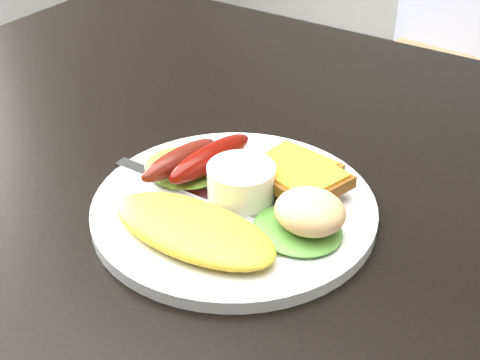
# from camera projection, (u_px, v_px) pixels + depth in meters

# --- Properties ---
(dining_table) EXTENTS (1.20, 0.80, 0.04)m
(dining_table) POSITION_uv_depth(u_px,v_px,m) (297.00, 194.00, 0.69)
(dining_table) COLOR black
(dining_table) RESTS_ON ground
(dining_chair) EXTENTS (0.46, 0.46, 0.05)m
(dining_chair) POSITION_uv_depth(u_px,v_px,m) (446.00, 91.00, 1.53)
(dining_chair) COLOR tan
(dining_chair) RESTS_ON ground
(plate) EXTENTS (0.27, 0.27, 0.01)m
(plate) POSITION_uv_depth(u_px,v_px,m) (234.00, 208.00, 0.62)
(plate) COLOR white
(plate) RESTS_ON dining_table
(lettuce_left) EXTENTS (0.10, 0.09, 0.01)m
(lettuce_left) POSITION_uv_depth(u_px,v_px,m) (184.00, 167.00, 0.66)
(lettuce_left) COLOR #56921B
(lettuce_left) RESTS_ON plate
(lettuce_right) EXTENTS (0.09, 0.09, 0.01)m
(lettuce_right) POSITION_uv_depth(u_px,v_px,m) (298.00, 229.00, 0.58)
(lettuce_right) COLOR #4C822C
(lettuce_right) RESTS_ON plate
(omelette) EXTENTS (0.16, 0.08, 0.02)m
(omelette) POSITION_uv_depth(u_px,v_px,m) (193.00, 229.00, 0.57)
(omelette) COLOR yellow
(omelette) RESTS_ON plate
(sausage_a) EXTENTS (0.04, 0.10, 0.02)m
(sausage_a) POSITION_uv_depth(u_px,v_px,m) (179.00, 160.00, 0.65)
(sausage_a) COLOR maroon
(sausage_a) RESTS_ON lettuce_left
(sausage_b) EXTENTS (0.04, 0.11, 0.03)m
(sausage_b) POSITION_uv_depth(u_px,v_px,m) (210.00, 158.00, 0.65)
(sausage_b) COLOR #6D0908
(sausage_b) RESTS_ON lettuce_left
(ramekin) EXTENTS (0.07, 0.07, 0.04)m
(ramekin) POSITION_uv_depth(u_px,v_px,m) (241.00, 184.00, 0.62)
(ramekin) COLOR white
(ramekin) RESTS_ON plate
(toast_a) EXTENTS (0.08, 0.08, 0.01)m
(toast_a) POSITION_uv_depth(u_px,v_px,m) (292.00, 172.00, 0.65)
(toast_a) COLOR olive
(toast_a) RESTS_ON plate
(toast_b) EXTENTS (0.08, 0.08, 0.01)m
(toast_b) POSITION_uv_depth(u_px,v_px,m) (305.00, 180.00, 0.62)
(toast_b) COLOR brown
(toast_b) RESTS_ON toast_a
(potato_salad) EXTENTS (0.07, 0.06, 0.03)m
(potato_salad) POSITION_uv_depth(u_px,v_px,m) (310.00, 211.00, 0.57)
(potato_salad) COLOR #FAF2B1
(potato_salad) RESTS_ON lettuce_right
(fork) EXTENTS (0.17, 0.01, 0.00)m
(fork) POSITION_uv_depth(u_px,v_px,m) (187.00, 188.00, 0.64)
(fork) COLOR #ADAFB7
(fork) RESTS_ON plate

